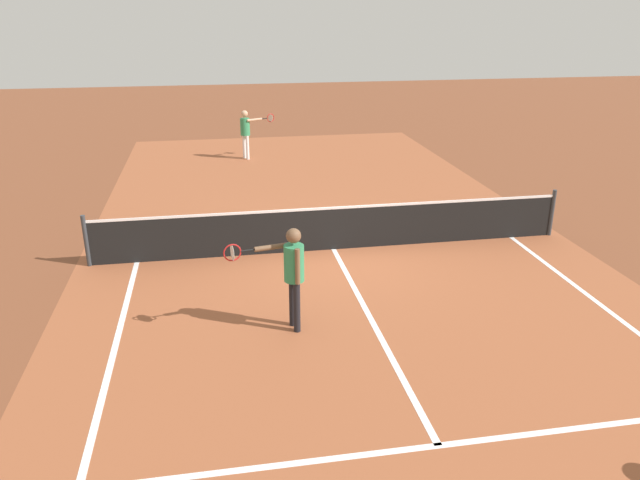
# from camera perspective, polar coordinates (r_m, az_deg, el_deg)

# --- Properties ---
(ground_plane) EXTENTS (60.00, 60.00, 0.00)m
(ground_plane) POSITION_cam_1_polar(r_m,az_deg,el_deg) (13.19, 1.27, -0.87)
(ground_plane) COLOR brown
(court_surface_inbounds) EXTENTS (10.62, 24.40, 0.00)m
(court_surface_inbounds) POSITION_cam_1_polar(r_m,az_deg,el_deg) (13.19, 1.27, -0.86)
(court_surface_inbounds) COLOR #9E5433
(court_surface_inbounds) RESTS_ON ground_plane
(line_sideline_left) EXTENTS (0.10, 11.89, 0.01)m
(line_sideline_left) POSITION_cam_1_polar(r_m,az_deg,el_deg) (7.97, -21.02, -18.71)
(line_sideline_left) COLOR white
(line_sideline_left) RESTS_ON ground_plane
(line_service_near) EXTENTS (8.22, 0.10, 0.01)m
(line_service_near) POSITION_cam_1_polar(r_m,az_deg,el_deg) (7.84, 10.98, -18.29)
(line_service_near) COLOR white
(line_service_near) RESTS_ON ground_plane
(line_center_service) EXTENTS (0.10, 6.40, 0.01)m
(line_center_service) POSITION_cam_1_polar(r_m,az_deg,el_deg) (10.36, 4.77, -7.36)
(line_center_service) COLOR white
(line_center_service) RESTS_ON ground_plane
(net) EXTENTS (10.16, 0.09, 1.07)m
(net) POSITION_cam_1_polar(r_m,az_deg,el_deg) (13.01, 1.29, 1.15)
(net) COLOR #33383D
(net) RESTS_ON ground_plane
(player_near) EXTENTS (1.25, 0.41, 1.73)m
(player_near) POSITION_cam_1_polar(r_m,az_deg,el_deg) (9.60, -2.61, -2.57)
(player_near) COLOR black
(player_near) RESTS_ON ground_plane
(player_far) EXTENTS (1.18, 0.52, 1.64)m
(player_far) POSITION_cam_1_polar(r_m,az_deg,el_deg) (21.10, -6.91, 10.25)
(player_far) COLOR white
(player_far) RESTS_ON ground_plane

